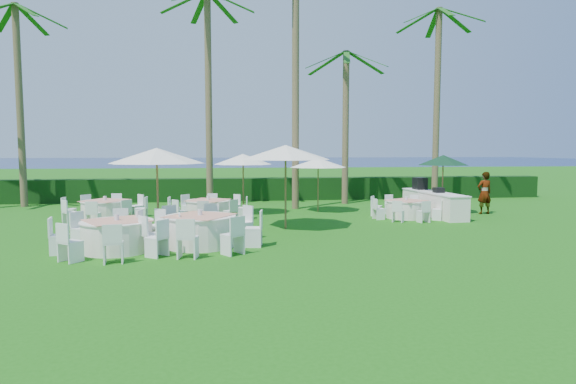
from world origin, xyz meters
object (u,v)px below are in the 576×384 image
Objects in this scene: umbrella_d at (318,163)px; buffet_table at (433,203)px; umbrella_b at (286,152)px; umbrella_c at (243,159)px; banquet_table_f at (406,209)px; umbrella_a at (157,156)px; banquet_table_a at (117,235)px; banquet_table_e at (208,209)px; banquet_table_b at (200,230)px; umbrella_green at (443,160)px; banquet_table_d at (105,210)px; staff_person at (484,193)px.

umbrella_d reaches higher than buffet_table.
umbrella_b is 4.21m from umbrella_c.
umbrella_c reaches higher than banquet_table_f.
umbrella_a is 1.18× the size of umbrella_d.
banquet_table_a is 10.29m from umbrella_d.
banquet_table_e is 0.72× the size of buffet_table.
umbrella_c is (-6.40, 2.03, 1.95)m from banquet_table_f.
buffet_table is (9.24, 0.09, 0.12)m from banquet_table_e.
banquet_table_b is 1.41× the size of umbrella_green.
umbrella_b is (4.15, 1.00, 0.09)m from umbrella_a.
banquet_table_a is at bearing -152.92° from umbrella_green.
banquet_table_b reaches higher than banquet_table_e.
umbrella_green reaches higher than buffet_table.
umbrella_c is at bearing 77.72° from banquet_table_b.
banquet_table_a is 0.78× the size of buffet_table.
umbrella_d reaches higher than banquet_table_b.
banquet_table_e is 2.79m from umbrella_c.
umbrella_green is (13.76, 0.38, 1.87)m from banquet_table_d.
banquet_table_a reaches higher than banquet_table_e.
umbrella_green is at bearing 23.37° from umbrella_b.
umbrella_c is at bearing 13.54° from banquet_table_d.
umbrella_c reaches higher than umbrella_green.
banquet_table_d reaches higher than banquet_table_e.
banquet_table_b is 8.65m from umbrella_d.
umbrella_d is (3.28, 0.35, -0.17)m from umbrella_c.
buffet_table is at bearing -0.30° from banquet_table_d.
banquet_table_e is 7.84m from banquet_table_f.
umbrella_a is at bearing -138.96° from umbrella_d.
umbrella_a reaches higher than banquet_table_e.
umbrella_b is at bearing 11.08° from staff_person.
umbrella_a reaches higher than umbrella_d.
umbrella_c reaches higher than banquet_table_d.
umbrella_green is (9.89, 5.78, 1.82)m from banquet_table_b.
umbrella_green is (12.07, 6.17, 1.84)m from banquet_table_a.
banquet_table_d is 1.26× the size of umbrella_green.
umbrella_green is at bearing 35.80° from buffet_table.
umbrella_d is at bearing 20.83° from banquet_table_e.
banquet_table_a is at bearing -110.67° from umbrella_a.
umbrella_b reaches higher than umbrella_d.
umbrella_c is at bearing 60.28° from umbrella_a.
banquet_table_e is 4.37m from umbrella_a.
umbrella_b is at bearing -43.01° from banquet_table_e.
banquet_table_f is 6.99m from umbrella_c.
umbrella_b reaches higher than buffet_table.
banquet_table_f is at bearing -37.38° from umbrella_d.
banquet_table_a is 13.68m from umbrella_green.
staff_person is at bearing -7.16° from umbrella_c.
banquet_table_b is 12.81m from staff_person.
banquet_table_d is 8.93m from umbrella_d.
banquet_table_d is 1.11× the size of banquet_table_f.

